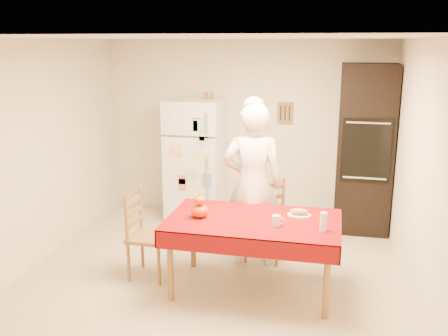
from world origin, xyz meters
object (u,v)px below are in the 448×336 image
(pumpkin_lower, at_px, (200,211))
(bread_plate, at_px, (299,215))
(seated_woman, at_px, (253,185))
(wine_glass, at_px, (323,222))
(chair_left, at_px, (144,231))
(refrigerator, at_px, (196,160))
(coffee_mug, at_px, (276,221))
(chair_far, at_px, (266,215))
(oven_cabinet, at_px, (365,149))
(dining_table, at_px, (253,226))

(pumpkin_lower, bearing_deg, bread_plate, 14.28)
(seated_woman, relative_size, wine_glass, 10.47)
(chair_left, bearing_deg, wine_glass, -95.08)
(refrigerator, bearing_deg, coffee_mug, -56.29)
(wine_glass, bearing_deg, chair_left, 173.36)
(chair_far, distance_m, chair_left, 1.43)
(oven_cabinet, height_order, wine_glass, oven_cabinet)
(wine_glass, bearing_deg, refrigerator, 130.83)
(bread_plate, bearing_deg, seated_woman, 140.56)
(oven_cabinet, relative_size, wine_glass, 12.50)
(refrigerator, xyz_separation_m, coffee_mug, (1.39, -2.09, -0.04))
(chair_far, bearing_deg, refrigerator, 139.35)
(coffee_mug, bearing_deg, wine_glass, -4.22)
(refrigerator, xyz_separation_m, wine_glass, (1.83, -2.12, -0.00))
(seated_woman, bearing_deg, dining_table, 91.30)
(oven_cabinet, relative_size, chair_far, 2.32)
(seated_woman, bearing_deg, oven_cabinet, -141.50)
(coffee_mug, height_order, wine_glass, wine_glass)
(chair_far, height_order, bread_plate, chair_far)
(dining_table, bearing_deg, refrigerator, 120.41)
(dining_table, distance_m, chair_left, 1.20)
(oven_cabinet, distance_m, pumpkin_lower, 2.66)
(chair_far, relative_size, bread_plate, 3.96)
(seated_woman, height_order, coffee_mug, seated_woman)
(refrigerator, distance_m, chair_left, 1.93)
(wine_glass, bearing_deg, coffee_mug, 175.78)
(seated_woman, height_order, wine_glass, seated_woman)
(pumpkin_lower, bearing_deg, coffee_mug, -5.03)
(refrigerator, relative_size, chair_left, 1.79)
(oven_cabinet, bearing_deg, seated_woman, -132.43)
(pumpkin_lower, bearing_deg, dining_table, 6.23)
(coffee_mug, bearing_deg, dining_table, 152.42)
(oven_cabinet, relative_size, pumpkin_lower, 12.57)
(oven_cabinet, bearing_deg, wine_glass, -101.73)
(dining_table, xyz_separation_m, seated_woman, (-0.12, 0.64, 0.23))
(oven_cabinet, bearing_deg, pumpkin_lower, -128.84)
(coffee_mug, bearing_deg, chair_left, 172.63)
(coffee_mug, xyz_separation_m, wine_glass, (0.44, -0.03, 0.04))
(refrigerator, bearing_deg, chair_left, -91.11)
(pumpkin_lower, height_order, bread_plate, pumpkin_lower)
(coffee_mug, relative_size, wine_glass, 0.57)
(dining_table, relative_size, coffee_mug, 17.00)
(dining_table, relative_size, chair_far, 1.79)
(chair_far, bearing_deg, wine_glass, -52.75)
(wine_glass, bearing_deg, oven_cabinet, 78.27)
(dining_table, height_order, bread_plate, bread_plate)
(oven_cabinet, height_order, chair_far, oven_cabinet)
(refrigerator, xyz_separation_m, dining_table, (1.15, -1.96, -0.16))
(refrigerator, distance_m, pumpkin_lower, 2.11)
(refrigerator, bearing_deg, bread_plate, -48.20)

